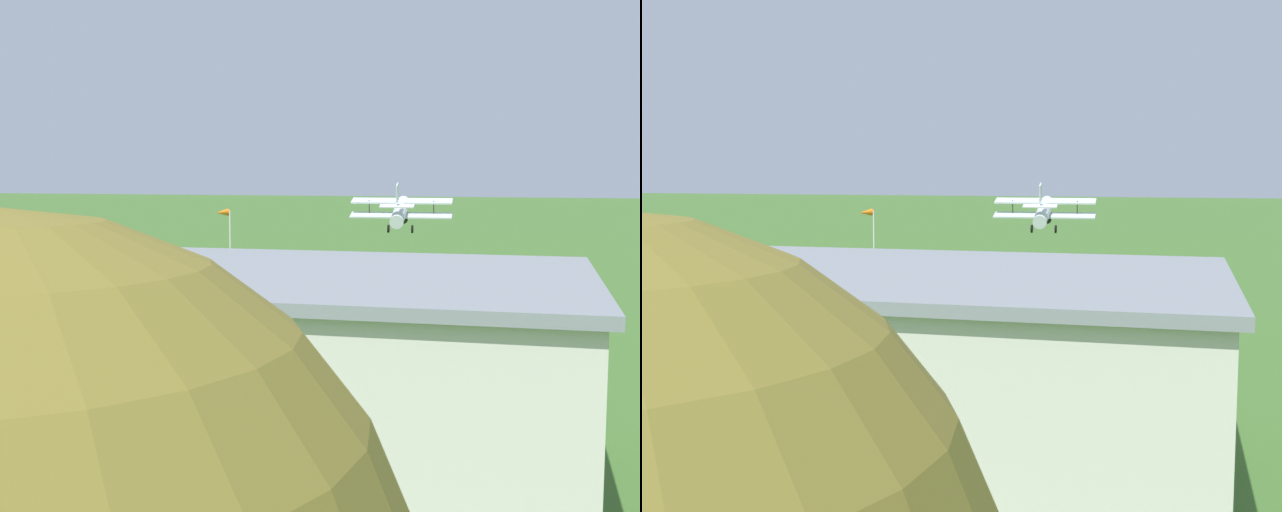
{
  "view_description": "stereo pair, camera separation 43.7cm",
  "coord_description": "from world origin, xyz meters",
  "views": [
    {
      "loc": [
        -17.18,
        66.49,
        9.97
      ],
      "look_at": [
        -5.25,
        13.53,
        4.13
      ],
      "focal_mm": 47.79,
      "sensor_mm": 36.0,
      "label": 1
    },
    {
      "loc": [
        -17.61,
        66.39,
        9.97
      ],
      "look_at": [
        -5.25,
        13.53,
        4.13
      ],
      "focal_mm": 47.79,
      "sensor_mm": 36.0,
      "label": 2
    }
  ],
  "objects": [
    {
      "name": "hangar",
      "position": [
        -0.22,
        40.53,
        3.33
      ],
      "size": [
        39.32,
        13.09,
        6.65
      ],
      "color": "beige",
      "rests_on": "ground_plane"
    },
    {
      "name": "biplane",
      "position": [
        -8.59,
        -0.72,
        6.32
      ],
      "size": [
        8.14,
        6.91,
        4.04
      ],
      "color": "silver"
    },
    {
      "name": "ground_plane",
      "position": [
        0.0,
        0.0,
        0.0
      ],
      "size": [
        400.0,
        400.0,
        0.0
      ],
      "primitive_type": "plane",
      "color": "#3D6628"
    },
    {
      "name": "person_beside_truck",
      "position": [
        -16.41,
        23.45,
        0.81
      ],
      "size": [
        0.5,
        0.5,
        1.63
      ],
      "color": "#72338C",
      "rests_on": "ground_plane"
    },
    {
      "name": "windsock",
      "position": [
        6.46,
        -1.38,
        5.5
      ],
      "size": [
        1.35,
        1.42,
        6.26
      ],
      "color": "silver",
      "rests_on": "ground_plane"
    }
  ]
}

